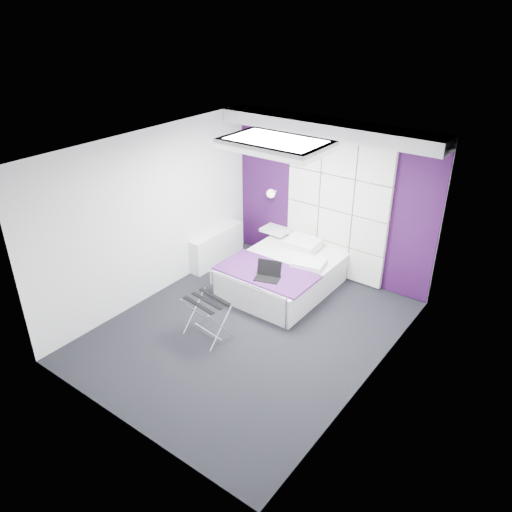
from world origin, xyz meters
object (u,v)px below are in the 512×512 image
Objects in this scene: luggage_rack at (208,318)px; laptop at (269,274)px; radiator at (217,247)px; bed at (282,274)px; nightstand at (276,230)px; wall_lamp at (272,193)px.

luggage_rack is 1.61× the size of laptop.
radiator reaches higher than luggage_rack.
nightstand is at bearing 130.57° from bed.
laptop is at bearing -76.25° from bed.
nightstand reaches higher than luggage_rack.
wall_lamp is 0.41× the size of laptop.
wall_lamp reaches higher than radiator.
luggage_rack is 1.17m from laptop.
nightstand is at bearing 110.71° from luggage_rack.
laptop reaches higher than luggage_rack.
luggage_rack is at bearing -74.80° from wall_lamp.
radiator is at bearing -136.43° from nightstand.
bed is 1.67m from luggage_rack.
luggage_rack is (0.56, -2.46, -0.28)m from nightstand.
bed is 3.10× the size of luggage_rack.
nightstand is 2.54m from luggage_rack.
bed is (0.80, -0.83, -0.95)m from wall_lamp.
wall_lamp reaches higher than laptop.
luggage_rack is at bearing -52.82° from radiator.
laptop is at bearing 84.77° from luggage_rack.
nightstand is at bearing 43.57° from radiator.
nightstand is at bearing -18.89° from wall_lamp.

